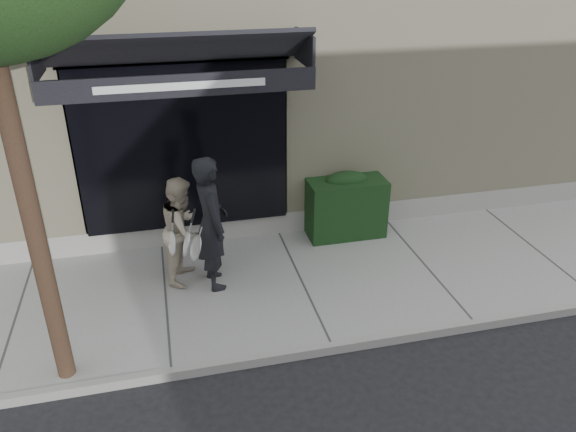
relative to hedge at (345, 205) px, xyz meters
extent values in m
plane|color=black|center=(-1.10, -1.25, -0.66)|extent=(80.00, 80.00, 0.00)
cube|color=gray|center=(-1.10, -1.25, -0.60)|extent=(20.00, 3.00, 0.12)
cube|color=gray|center=(-1.10, -2.80, -0.59)|extent=(20.00, 0.10, 0.14)
cube|color=beige|center=(-1.10, 3.75, 2.09)|extent=(14.00, 7.00, 5.50)
cube|color=gray|center=(-1.10, 0.45, -0.41)|extent=(14.02, 0.42, 0.50)
cube|color=black|center=(-2.60, 0.30, 1.14)|extent=(3.20, 0.30, 2.60)
cube|color=gray|center=(-4.20, 0.45, 1.14)|extent=(0.08, 0.40, 2.60)
cube|color=gray|center=(-1.00, 0.45, 1.14)|extent=(0.08, 0.40, 2.60)
cube|color=gray|center=(-2.60, 0.45, 2.48)|extent=(3.36, 0.40, 0.12)
cube|color=black|center=(-2.60, -0.25, 2.74)|extent=(3.60, 1.03, 0.55)
cube|color=black|center=(-2.60, -0.75, 2.35)|extent=(3.60, 0.05, 0.30)
cube|color=white|center=(-2.60, -0.78, 2.35)|extent=(2.20, 0.01, 0.10)
cube|color=black|center=(-4.38, -0.25, 2.66)|extent=(0.04, 1.00, 0.45)
cube|color=black|center=(-0.82, -0.25, 2.66)|extent=(0.04, 1.00, 0.45)
cube|color=black|center=(0.00, 0.00, -0.04)|extent=(1.30, 0.70, 1.00)
ellipsoid|color=black|center=(0.00, 0.00, 0.46)|extent=(0.71, 0.38, 0.27)
cylinder|color=black|center=(-4.30, -2.55, 1.74)|extent=(0.20, 0.20, 4.80)
imported|color=black|center=(-2.36, -1.03, 0.46)|extent=(0.58, 0.79, 2.00)
torus|color=silver|center=(-2.62, -1.40, 0.30)|extent=(0.19, 0.33, 0.29)
cylinder|color=silver|center=(-2.62, -1.40, 0.30)|extent=(0.16, 0.29, 0.25)
cylinder|color=silver|center=(-2.62, -1.40, 0.30)|extent=(0.18, 0.06, 0.08)
cylinder|color=black|center=(-2.62, -1.40, 0.30)|extent=(0.20, 0.08, 0.10)
torus|color=silver|center=(-2.75, -1.46, 0.41)|extent=(0.11, 0.31, 0.30)
cylinder|color=silver|center=(-2.75, -1.46, 0.41)|extent=(0.08, 0.27, 0.26)
cylinder|color=silver|center=(-2.75, -1.46, 0.41)|extent=(0.18, 0.02, 0.07)
cylinder|color=black|center=(-2.75, -1.46, 0.41)|extent=(0.20, 0.03, 0.09)
imported|color=#BEAF98|center=(-2.75, -0.77, 0.27)|extent=(0.85, 0.95, 1.61)
torus|color=silver|center=(-2.93, -1.04, 0.21)|extent=(0.14, 0.31, 0.30)
cylinder|color=silver|center=(-2.93, -1.04, 0.21)|extent=(0.11, 0.27, 0.27)
cylinder|color=silver|center=(-2.93, -1.04, 0.21)|extent=(0.18, 0.07, 0.04)
cylinder|color=black|center=(-2.93, -1.04, 0.21)|extent=(0.20, 0.09, 0.06)
camera|label=1|loc=(-2.95, -8.11, 4.11)|focal=35.00mm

